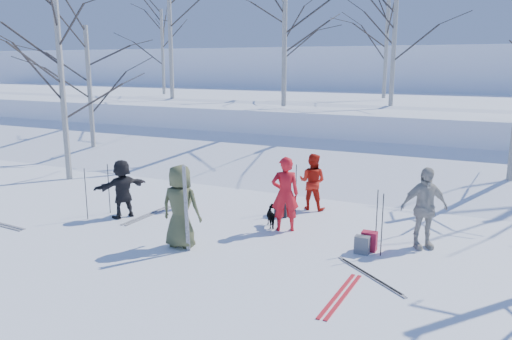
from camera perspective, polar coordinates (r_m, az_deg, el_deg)
The scene contains 33 objects.
ground at distance 11.65m, azimuth -3.23°, elevation -7.68°, with size 120.00×120.00×0.00m, color white.
snow_ramp at distance 17.82m, azimuth 7.69°, elevation -0.25°, with size 70.00×9.50×1.40m, color white.
snow_plateau at distance 27.26m, azimuth 14.33°, elevation 5.59°, with size 70.00×18.00×2.20m, color white.
far_hill at distance 47.91m, azimuth 19.53°, elevation 9.16°, with size 90.00×30.00×6.00m, color white.
skier_olive_center at distance 10.90m, azimuth -8.62°, elevation -4.14°, with size 0.89×0.58×1.83m, color #494F2F.
skier_red_north at distance 11.85m, azimuth 3.34°, elevation -2.76°, with size 0.66×0.43×1.80m, color red.
skier_redor_behind at distance 13.67m, azimuth 6.46°, elevation -1.33°, with size 0.75×0.59×1.55m, color red.
skier_red_seated at distance 13.77m, azimuth -8.44°, elevation -2.68°, with size 0.58×0.33×0.90m, color red.
skier_cream_east at distance 11.32m, azimuth 18.65°, elevation -4.14°, with size 1.05×0.44×1.79m, color beige.
skier_grey_west at distance 13.34m, azimuth -15.03°, elevation -2.06°, with size 1.42×0.45×1.53m, color black.
dog at distance 12.27m, azimuth 1.92°, elevation -5.33°, with size 0.28×0.62×0.52m, color black.
upright_ski_left at distance 10.57m, azimuth -7.97°, elevation -4.44°, with size 0.07×0.02×1.90m, color silver.
upright_ski_right at distance 10.54m, azimuth -8.00°, elevation -4.49°, with size 0.07×0.02×1.90m, color silver.
ski_pair_a at distance 9.01m, azimuth 9.64°, elevation -13.95°, with size 0.27×1.91×0.02m, color red, non-canonical shape.
ski_pair_b at distance 9.86m, azimuth 12.88°, elevation -11.70°, with size 1.60×1.35×0.02m, color silver, non-canonical shape.
ski_pair_c at distance 13.51m, azimuth -12.24°, elevation -5.07°, with size 0.26×1.91×0.02m, color silver, non-canonical shape.
ski_pole_a at distance 10.68m, azimuth 14.21°, elevation -6.11°, with size 0.02×0.02×1.34m, color black.
ski_pole_b at distance 13.81m, azimuth -16.47°, elevation -2.07°, with size 0.02×0.02×1.34m, color black.
ski_pole_c at distance 13.34m, azimuth 3.08°, elevation -2.08°, with size 0.02×0.02×1.34m, color black.
ski_pole_d at distance 13.44m, azimuth -18.86°, elevation -2.63°, with size 0.02×0.02×1.34m, color black.
ski_pole_e at distance 10.96m, azimuth 13.61°, elevation -5.61°, with size 0.02×0.02×1.34m, color black.
ski_pole_f at distance 13.25m, azimuth 4.60°, elevation -2.20°, with size 0.02×0.02×1.34m, color black.
backpack_red at distance 11.05m, azimuth 12.80°, elevation -7.92°, with size 0.32×0.22×0.42m, color #B31B34.
backpack_grey at distance 10.86m, azimuth 12.02°, elevation -8.37°, with size 0.30×0.20×0.38m, color slate.
backpack_dark at distance 13.12m, azimuth 2.98°, elevation -4.45°, with size 0.34×0.24×0.40m, color black.
birch_plateau_b at distance 24.93m, azimuth 3.23°, elevation 14.48°, with size 4.46×4.46×5.52m, color silver, non-canonical shape.
birch_plateau_c at distance 28.99m, azimuth -10.63°, elevation 13.09°, with size 3.84×3.84×4.63m, color silver, non-canonical shape.
birch_plateau_d at distance 21.39m, azimuth 15.50°, elevation 13.96°, with size 4.21×4.21×5.15m, color silver, non-canonical shape.
birch_plateau_e at distance 26.11m, azimuth 14.68°, elevation 13.68°, with size 4.25×4.25×5.22m, color silver, non-canonical shape.
birch_plateau_f at distance 20.64m, azimuth 3.28°, elevation 15.79°, with size 4.88×4.88×6.11m, color silver, non-canonical shape.
birch_plateau_h at distance 25.59m, azimuth -9.81°, elevation 15.79°, with size 5.41×5.41×6.88m, color silver, non-canonical shape.
birch_edge_a at distance 18.08m, azimuth -21.24°, elevation 8.29°, with size 4.77×4.77×5.96m, color silver, non-canonical shape.
birch_edge_d at distance 21.53m, azimuth -18.45°, elevation 8.23°, with size 4.38×4.38×5.40m, color silver, non-canonical shape.
Camera 1 is at (5.32, -9.57, 3.95)m, focal length 35.00 mm.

